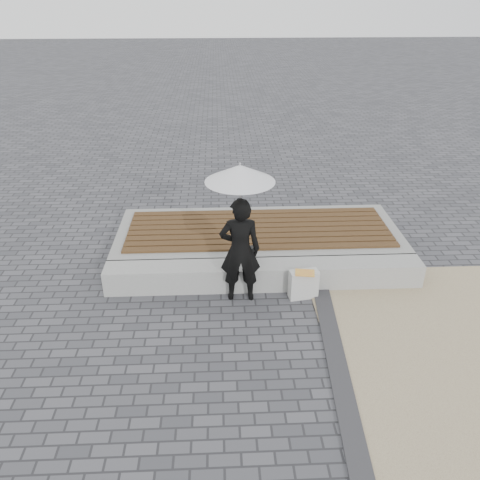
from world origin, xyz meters
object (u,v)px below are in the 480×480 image
(canvas_tote, at_px, (303,284))
(seating_ledge, at_px, (264,275))
(woman, at_px, (240,250))
(parasol, at_px, (240,173))
(handbag, at_px, (246,254))

(canvas_tote, bearing_deg, seating_ledge, 139.01)
(canvas_tote, bearing_deg, woman, 169.24)
(woman, bearing_deg, parasol, -75.76)
(handbag, height_order, canvas_tote, handbag)
(seating_ledge, height_order, parasol, parasol)
(seating_ledge, height_order, woman, woman)
(seating_ledge, bearing_deg, canvas_tote, -31.97)
(handbag, bearing_deg, woman, -122.68)
(seating_ledge, bearing_deg, handbag, 155.28)
(parasol, height_order, canvas_tote, parasol)
(handbag, relative_size, canvas_tote, 0.66)
(seating_ledge, bearing_deg, parasol, -140.95)
(handbag, bearing_deg, seating_ledge, -43.69)
(seating_ledge, distance_m, canvas_tote, 0.67)
(seating_ledge, relative_size, woman, 3.01)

